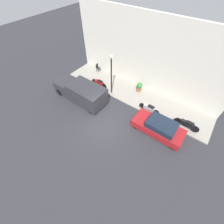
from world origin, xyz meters
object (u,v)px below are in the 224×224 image
object	(u,v)px
delivery_van	(81,91)
motorcycle_black	(187,124)
parked_car	(159,127)
scooter_silver	(149,108)
cafe_chair	(98,67)
streetlamp	(111,69)
motorcycle_red	(99,83)
potted_plant	(139,87)

from	to	relation	value
delivery_van	motorcycle_black	xyz separation A→B (m)	(2.53, -9.46, -0.40)
parked_car	scooter_silver	world-z (taller)	parked_car
parked_car	motorcycle_black	distance (m)	2.40
delivery_van	cafe_chair	bearing A→B (deg)	20.93
motorcycle_black	cafe_chair	xyz separation A→B (m)	(2.00, 11.19, 0.09)
streetlamp	cafe_chair	xyz separation A→B (m)	(2.12, 3.59, -2.19)
delivery_van	motorcycle_red	bearing A→B (deg)	-4.43
scooter_silver	cafe_chair	size ratio (longest dim) A/B	2.09
motorcycle_red	cafe_chair	size ratio (longest dim) A/B	2.04
parked_car	motorcycle_red	world-z (taller)	parked_car
motorcycle_black	scooter_silver	distance (m)	3.31
parked_car	cafe_chair	world-z (taller)	parked_car
motorcycle_red	scooter_silver	bearing A→B (deg)	-91.04
delivery_van	scooter_silver	size ratio (longest dim) A/B	2.75
parked_car	potted_plant	world-z (taller)	parked_car
motorcycle_black	delivery_van	bearing A→B (deg)	104.99
streetlamp	cafe_chair	bearing A→B (deg)	59.49
scooter_silver	streetlamp	bearing A→B (deg)	89.51
streetlamp	potted_plant	xyz separation A→B (m)	(1.89, -2.13, -2.20)
streetlamp	cafe_chair	size ratio (longest dim) A/B	4.39
delivery_van	potted_plant	world-z (taller)	delivery_van
motorcycle_red	motorcycle_black	bearing A→B (deg)	-89.72
delivery_van	scooter_silver	bearing A→B (deg)	-68.85
motorcycle_black	potted_plant	world-z (taller)	potted_plant
potted_plant	delivery_van	bearing A→B (deg)	137.21
delivery_van	motorcycle_red	size ratio (longest dim) A/B	2.83
scooter_silver	streetlamp	distance (m)	4.88
parked_car	delivery_van	bearing A→B (deg)	96.27
scooter_silver	cafe_chair	xyz separation A→B (m)	(2.15, 7.88, 0.14)
parked_car	scooter_silver	xyz separation A→B (m)	(1.53, 1.60, -0.12)
delivery_van	cafe_chair	size ratio (longest dim) A/B	5.77
scooter_silver	cafe_chair	bearing A→B (deg)	74.73
motorcycle_black	streetlamp	distance (m)	7.93
potted_plant	parked_car	bearing A→B (deg)	-132.61
motorcycle_red	cafe_chair	xyz separation A→B (m)	(2.04, 1.93, 0.12)
scooter_silver	potted_plant	distance (m)	2.90
motorcycle_red	cafe_chair	world-z (taller)	cafe_chair
parked_car	potted_plant	size ratio (longest dim) A/B	4.20
motorcycle_red	motorcycle_black	xyz separation A→B (m)	(0.04, -9.27, 0.03)
motorcycle_red	cafe_chair	bearing A→B (deg)	43.29
motorcycle_black	potted_plant	bearing A→B (deg)	71.98
scooter_silver	parked_car	bearing A→B (deg)	-133.66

